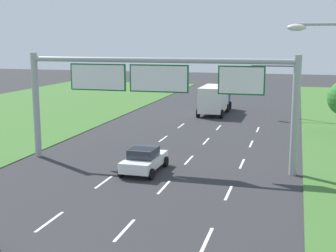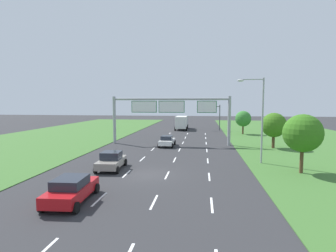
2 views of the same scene
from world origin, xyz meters
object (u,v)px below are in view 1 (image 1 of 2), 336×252
at_px(sign_gantry, 156,87).
at_px(traffic_light_mast, 277,80).
at_px(car_lead_silver, 144,160).
at_px(box_truck, 215,98).

bearing_deg(sign_gantry, traffic_light_mast, 72.57).
xyz_separation_m(car_lead_silver, sign_gantry, (0.26, 1.72, 4.22)).
relative_size(car_lead_silver, sign_gantry, 0.23).
distance_m(box_truck, traffic_light_mast, 6.94).
height_order(car_lead_silver, traffic_light_mast, traffic_light_mast).
distance_m(box_truck, sign_gantry, 22.02).
relative_size(car_lead_silver, traffic_light_mast, 0.71).
bearing_deg(car_lead_silver, sign_gantry, 82.38).
bearing_deg(sign_gantry, car_lead_silver, -98.53).
distance_m(car_lead_silver, traffic_light_mast, 23.36).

